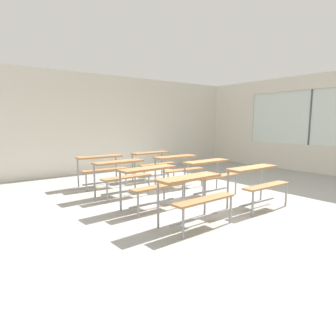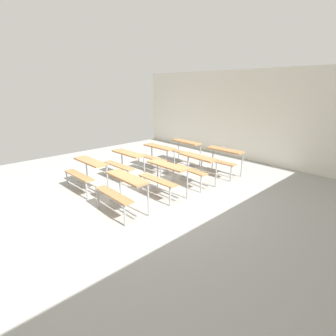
{
  "view_description": "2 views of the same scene",
  "coord_description": "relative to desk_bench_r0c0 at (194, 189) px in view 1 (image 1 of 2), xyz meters",
  "views": [
    {
      "loc": [
        -4.05,
        -4.1,
        1.56
      ],
      "look_at": [
        -0.35,
        0.75,
        0.6
      ],
      "focal_mm": 31.21,
      "sensor_mm": 36.0,
      "label": 1
    },
    {
      "loc": [
        4.46,
        -3.44,
        2.45
      ],
      "look_at": [
        -0.03,
        0.75,
        0.47
      ],
      "focal_mm": 27.0,
      "sensor_mm": 36.0,
      "label": 2
    }
  ],
  "objects": [
    {
      "name": "desk_bench_r1c0",
      "position": [
        -0.02,
        1.12,
        0.0
      ],
      "size": [
        1.13,
        0.64,
        0.74
      ],
      "rotation": [
        0.0,
        0.0,
        0.05
      ],
      "color": "#A87547",
      "rests_on": "ground"
    },
    {
      "name": "desk_bench_r2c0",
      "position": [
        -0.02,
        2.25,
        0.0
      ],
      "size": [
        1.12,
        0.63,
        0.74
      ],
      "rotation": [
        0.0,
        0.0,
        0.04
      ],
      "color": "#A87547",
      "rests_on": "ground"
    },
    {
      "name": "desk_bench_r1c1",
      "position": [
        1.51,
        1.16,
        0.0
      ],
      "size": [
        1.11,
        0.61,
        0.74
      ],
      "rotation": [
        0.0,
        0.0,
        0.02
      ],
      "color": "#A87547",
      "rests_on": "ground"
    },
    {
      "name": "desk_bench_r0c0",
      "position": [
        0.0,
        0.0,
        0.0
      ],
      "size": [
        1.12,
        0.63,
        0.74
      ],
      "rotation": [
        0.0,
        0.0,
        0.04
      ],
      "color": "#A87547",
      "rests_on": "ground"
    },
    {
      "name": "ground",
      "position": [
        1.13,
        0.92,
        -0.59
      ],
      "size": [
        10.0,
        9.0,
        0.05
      ],
      "primitive_type": "cube",
      "color": "#9E9E99"
    },
    {
      "name": "wall_back",
      "position": [
        1.13,
        5.42,
        0.94
      ],
      "size": [
        10.0,
        0.12,
        3.0
      ],
      "primitive_type": "cube",
      "color": "silver",
      "rests_on": "ground"
    },
    {
      "name": "wall_right",
      "position": [
        6.13,
        0.79,
        0.88
      ],
      "size": [
        0.12,
        9.0,
        3.0
      ],
      "color": "silver",
      "rests_on": "ground"
    },
    {
      "name": "desk_bench_r2c1",
      "position": [
        1.51,
        2.24,
        0.0
      ],
      "size": [
        1.13,
        0.64,
        0.74
      ],
      "rotation": [
        0.0,
        0.0,
        -0.05
      ],
      "color": "#A87547",
      "rests_on": "ground"
    },
    {
      "name": "desk_bench_r0c1",
      "position": [
        1.55,
        0.01,
        0.0
      ],
      "size": [
        1.1,
        0.6,
        0.74
      ],
      "rotation": [
        0.0,
        0.0,
        -0.01
      ],
      "color": "#A87547",
      "rests_on": "ground"
    },
    {
      "name": "desk_bench_r3c1",
      "position": [
        1.55,
        3.38,
        0.0
      ],
      "size": [
        1.12,
        0.62,
        0.74
      ],
      "rotation": [
        0.0,
        0.0,
        0.03
      ],
      "color": "#A87547",
      "rests_on": "ground"
    },
    {
      "name": "desk_bench_r3c0",
      "position": [
        0.04,
        3.37,
        0.0
      ],
      "size": [
        1.12,
        0.63,
        0.74
      ],
      "rotation": [
        0.0,
        0.0,
        -0.04
      ],
      "color": "#A87547",
      "rests_on": "ground"
    }
  ]
}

